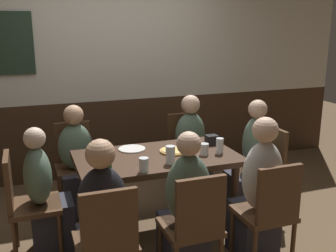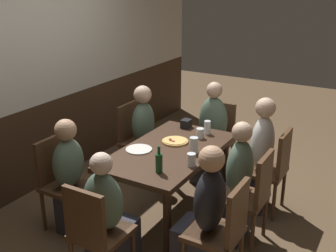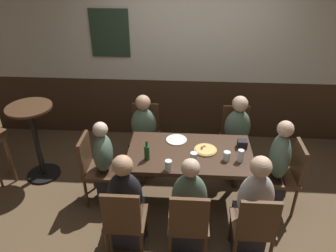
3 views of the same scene
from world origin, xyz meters
name	(u,v)px [view 1 (image 1 of 3)]	position (x,y,z in m)	size (l,w,h in m)	color
ground_plane	(158,231)	(0.00, 0.00, 0.00)	(12.00, 12.00, 0.00)	brown
wall_back	(113,71)	(-0.01, 1.65, 1.30)	(6.40, 0.13, 2.60)	#3D2819
dining_table	(157,166)	(0.00, 0.00, 0.64)	(1.41, 0.81, 0.74)	#382316
chair_right_near	(269,210)	(0.62, -0.82, 0.50)	(0.40, 0.40, 0.88)	#513521
chair_left_far	(75,160)	(-0.62, 0.82, 0.50)	(0.40, 0.40, 0.88)	#513521
chair_head_west	(24,200)	(-1.12, 0.00, 0.50)	(0.40, 0.40, 0.88)	#513521
chair_right_far	(186,148)	(0.62, 0.82, 0.50)	(0.40, 0.40, 0.88)	#513521
chair_head_east	(264,166)	(1.12, 0.00, 0.50)	(0.40, 0.40, 0.88)	#513521
chair_mid_near	(194,223)	(0.00, -0.82, 0.50)	(0.40, 0.40, 0.88)	#513521
chair_left_near	(107,239)	(-0.62, -0.82, 0.50)	(0.40, 0.40, 0.88)	#513521
person_right_near	(258,200)	(0.62, -0.66, 0.50)	(0.34, 0.37, 1.19)	#2D2D38
person_left_far	(77,169)	(-0.62, 0.66, 0.46)	(0.34, 0.37, 1.10)	#2D2D38
person_head_west	(46,202)	(-0.95, 0.00, 0.45)	(0.37, 0.34, 1.08)	#2D2D38
person_right_far	(192,154)	(0.62, 0.66, 0.48)	(0.34, 0.37, 1.12)	#2D2D38
person_head_east	(250,169)	(0.96, 0.00, 0.49)	(0.37, 0.34, 1.17)	#2D2D38
person_mid_near	(185,216)	(0.00, -0.66, 0.48)	(0.34, 0.37, 1.14)	#2D2D38
person_left_near	(102,229)	(-0.62, -0.66, 0.48)	(0.34, 0.37, 1.14)	#2D2D38
pizza	(174,151)	(0.17, 0.04, 0.75)	(0.26, 0.26, 0.03)	tan
highball_clear	(204,150)	(0.40, -0.12, 0.78)	(0.08, 0.08, 0.10)	silver
pint_glass_pale	(144,166)	(-0.22, -0.34, 0.79)	(0.08, 0.08, 0.11)	silver
pint_glass_amber	(220,147)	(0.54, -0.14, 0.80)	(0.07, 0.07, 0.14)	silver
beer_glass_half	(170,156)	(0.04, -0.24, 0.81)	(0.08, 0.08, 0.15)	silver
beer_bottle_green	(108,157)	(-0.47, -0.17, 0.83)	(0.06, 0.06, 0.23)	#194723
plate_white_large	(132,149)	(-0.16, 0.24, 0.75)	(0.25, 0.25, 0.01)	white
condiment_caddy	(212,140)	(0.60, 0.14, 0.79)	(0.11, 0.09, 0.09)	black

